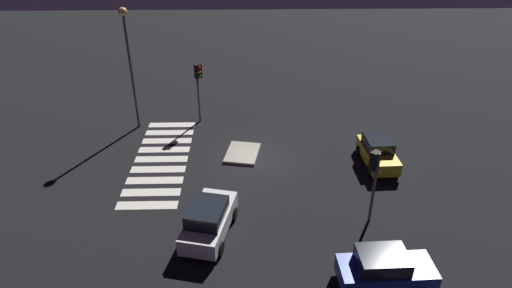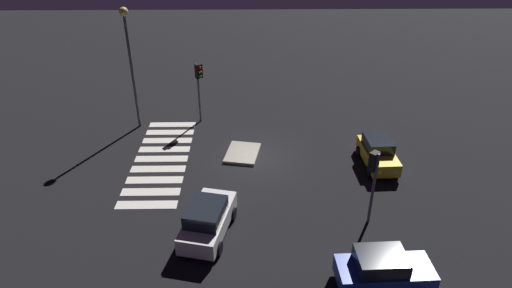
{
  "view_description": "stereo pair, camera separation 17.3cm",
  "coord_description": "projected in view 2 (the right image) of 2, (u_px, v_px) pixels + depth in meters",
  "views": [
    {
      "loc": [
        23.17,
        -0.56,
        14.14
      ],
      "look_at": [
        0.0,
        0.0,
        1.0
      ],
      "focal_mm": 31.06,
      "sensor_mm": 36.0,
      "label": 1
    },
    {
      "loc": [
        23.17,
        -0.38,
        14.14
      ],
      "look_at": [
        0.0,
        0.0,
        1.0
      ],
      "focal_mm": 31.06,
      "sensor_mm": 36.0,
      "label": 2
    }
  ],
  "objects": [
    {
      "name": "ground_plane",
      "position": [
        256.0,
        158.0,
        27.14
      ],
      "size": [
        80.0,
        80.0,
        0.0
      ],
      "primitive_type": "plane",
      "color": "black"
    },
    {
      "name": "traffic_island",
      "position": [
        243.0,
        153.0,
        27.49
      ],
      "size": [
        2.87,
        2.36,
        0.18
      ],
      "color": "gray",
      "rests_on": "ground"
    },
    {
      "name": "car_white",
      "position": [
        208.0,
        219.0,
        20.67
      ],
      "size": [
        4.36,
        2.61,
        1.79
      ],
      "rotation": [
        0.0,
        0.0,
        2.92
      ],
      "color": "silver",
      "rests_on": "ground"
    },
    {
      "name": "car_blue",
      "position": [
        383.0,
        271.0,
        17.92
      ],
      "size": [
        1.97,
        3.98,
        1.7
      ],
      "rotation": [
        0.0,
        0.0,
        1.61
      ],
      "color": "#1E389E",
      "rests_on": "ground"
    },
    {
      "name": "car_yellow",
      "position": [
        378.0,
        152.0,
        26.15
      ],
      "size": [
        3.85,
        1.91,
        1.65
      ],
      "rotation": [
        0.0,
        0.0,
        0.04
      ],
      "color": "gold",
      "rests_on": "ground"
    },
    {
      "name": "traffic_light_north",
      "position": [
        373.0,
        170.0,
        20.56
      ],
      "size": [
        0.53,
        0.54,
        3.89
      ],
      "rotation": [
        0.0,
        0.0,
        -2.41
      ],
      "color": "#47474C",
      "rests_on": "ground"
    },
    {
      "name": "traffic_light_south",
      "position": [
        199.0,
        79.0,
        29.85
      ],
      "size": [
        0.53,
        0.54,
        4.29
      ],
      "rotation": [
        0.0,
        0.0,
        0.64
      ],
      "color": "#47474C",
      "rests_on": "ground"
    },
    {
      "name": "street_lamp",
      "position": [
        129.0,
        49.0,
        28.18
      ],
      "size": [
        0.56,
        0.56,
        8.14
      ],
      "color": "#47474C",
      "rests_on": "ground"
    },
    {
      "name": "crosswalk_near",
      "position": [
        161.0,
        159.0,
        27.05
      ],
      "size": [
        9.9,
        3.2,
        0.02
      ],
      "color": "silver",
      "rests_on": "ground"
    }
  ]
}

